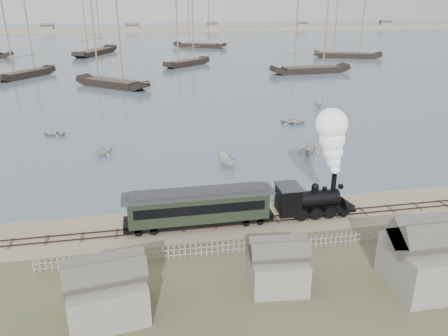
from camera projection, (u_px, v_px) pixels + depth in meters
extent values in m
plane|color=tan|center=(221.00, 214.00, 42.95)|extent=(600.00, 600.00, 0.00)
cube|color=#4C606D|center=(154.00, 44.00, 198.37)|extent=(600.00, 336.00, 0.06)
cube|color=#34221C|center=(226.00, 226.00, 40.62)|extent=(120.00, 0.08, 0.12)
cube|color=#34221C|center=(224.00, 221.00, 41.54)|extent=(120.00, 0.08, 0.12)
cube|color=#3C2D26|center=(225.00, 224.00, 41.11)|extent=(120.00, 1.80, 0.06)
cube|color=tan|center=(149.00, 31.00, 271.53)|extent=(500.00, 20.00, 1.80)
cube|color=black|center=(315.00, 209.00, 42.38)|extent=(7.43, 2.18, 0.27)
cylinder|color=black|center=(312.00, 199.00, 41.91)|extent=(4.59, 1.64, 1.64)
cube|color=black|center=(288.00, 199.00, 41.41)|extent=(1.97, 2.40, 2.51)
cube|color=#313234|center=(289.00, 186.00, 40.93)|extent=(2.18, 2.62, 0.13)
cylinder|color=black|center=(334.00, 183.00, 41.73)|extent=(0.48, 0.48, 1.75)
sphere|color=black|center=(315.00, 187.00, 41.48)|extent=(0.70, 0.70, 0.70)
cone|color=black|center=(349.00, 207.00, 43.03)|extent=(1.53, 2.18, 2.18)
cube|color=black|center=(341.00, 186.00, 42.00)|extent=(0.38, 0.38, 0.38)
cube|color=black|center=(199.00, 220.00, 40.44)|extent=(13.74, 2.26, 0.34)
cube|color=black|center=(199.00, 206.00, 39.93)|extent=(12.75, 2.45, 2.45)
cube|color=black|center=(201.00, 210.00, 38.70)|extent=(11.77, 0.06, 0.88)
cube|color=black|center=(197.00, 198.00, 40.98)|extent=(11.77, 0.06, 0.88)
cube|color=#313234|center=(199.00, 194.00, 39.47)|extent=(13.74, 2.65, 0.18)
cube|color=#313234|center=(198.00, 191.00, 39.36)|extent=(12.26, 1.18, 0.44)
imported|color=beige|center=(221.00, 208.00, 43.50)|extent=(3.15, 3.99, 0.75)
imported|color=beige|center=(103.00, 150.00, 58.29)|extent=(3.66, 3.76, 1.51)
imported|color=beige|center=(226.00, 161.00, 54.74)|extent=(4.07, 2.47, 1.48)
imported|color=beige|center=(294.00, 122.00, 73.03)|extent=(4.29, 4.88, 0.84)
imported|color=beige|center=(310.00, 147.00, 59.15)|extent=(4.55, 4.46, 1.82)
imported|color=beige|center=(319.00, 103.00, 84.86)|extent=(3.77, 3.09, 1.39)
imported|color=beige|center=(54.00, 133.00, 66.94)|extent=(2.99, 3.72, 0.69)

